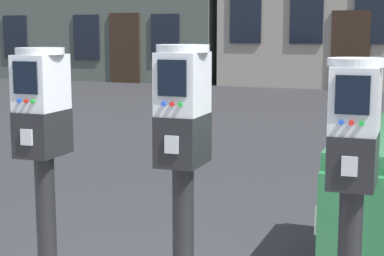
{
  "coord_description": "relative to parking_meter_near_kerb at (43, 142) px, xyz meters",
  "views": [
    {
      "loc": [
        0.64,
        -2.55,
        1.58
      ],
      "look_at": [
        -0.34,
        -0.1,
        1.17
      ],
      "focal_mm": 58.64,
      "sensor_mm": 36.0,
      "label": 1
    }
  ],
  "objects": [
    {
      "name": "parking_meter_end_of_row",
      "position": [
        1.37,
        -0.0,
        -0.02
      ],
      "size": [
        0.22,
        0.26,
        1.34
      ],
      "rotation": [
        0.0,
        0.0,
        -1.54
      ],
      "color": "black",
      "rests_on": "sidewalk_slab"
    },
    {
      "name": "parking_meter_near_kerb",
      "position": [
        0.0,
        0.0,
        0.0
      ],
      "size": [
        0.22,
        0.26,
        1.37
      ],
      "rotation": [
        0.0,
        0.0,
        -1.54
      ],
      "color": "black",
      "rests_on": "sidewalk_slab"
    },
    {
      "name": "parking_meter_twin_adjacent",
      "position": [
        0.69,
        0.0,
        0.01
      ],
      "size": [
        0.22,
        0.26,
        1.39
      ],
      "rotation": [
        0.0,
        0.0,
        -1.54
      ],
      "color": "black",
      "rests_on": "sidewalk_slab"
    }
  ]
}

